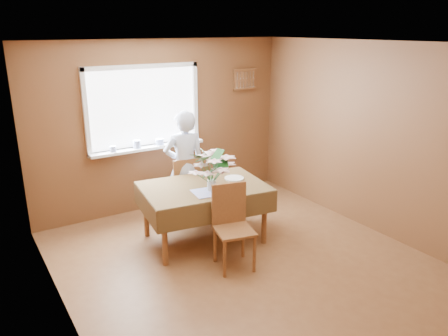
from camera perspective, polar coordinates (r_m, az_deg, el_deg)
floor at (r=5.22m, az=3.30°, el=-12.64°), size 4.50×4.50×0.00m
ceiling at (r=4.50m, az=3.89°, el=15.95°), size 4.50×4.50×0.00m
wall_back at (r=6.60m, az=-7.93°, el=5.50°), size 4.00×0.00×4.00m
wall_left at (r=3.95m, az=-20.77°, el=-4.08°), size 0.00×4.50×4.50m
wall_right at (r=6.06m, az=19.15°, el=3.55°), size 0.00×4.50×4.50m
window_assembly at (r=6.42m, az=-10.18°, el=6.05°), size 1.72×0.20×1.22m
spoon_rack at (r=7.19m, az=2.74°, el=11.50°), size 0.44×0.05×0.33m
dining_table at (r=5.54m, az=-2.65°, el=-3.20°), size 1.67×1.25×0.75m
chair_far at (r=6.25m, az=-5.09°, el=-2.27°), size 0.45×0.45×0.92m
chair_near at (r=5.03m, az=1.04°, el=-7.10°), size 0.50×0.50×0.96m
seated_woman at (r=6.12m, az=-5.15°, el=0.20°), size 0.66×0.51×1.59m
flower_bouquet at (r=5.25m, az=-1.67°, el=0.18°), size 0.55×0.55×0.47m
side_plate at (r=5.76m, az=1.34°, el=-1.34°), size 0.28×0.28×0.01m
table_knife at (r=5.37m, az=-0.62°, el=-2.75°), size 0.08×0.21×0.00m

